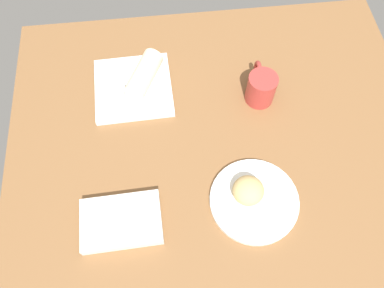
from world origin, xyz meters
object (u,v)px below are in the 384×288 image
round_plate (254,201)px  coffee_mug (261,87)px  sauce_cup (116,90)px  book_stack (121,221)px  breakfast_wrap (144,74)px  square_plate (133,88)px  scone_pastry (248,190)px

round_plate → coffee_mug: bearing=-102.9°
sauce_cup → book_stack: sauce_cup is taller
sauce_cup → breakfast_wrap: bearing=-157.4°
round_plate → breakfast_wrap: (24.07, -37.79, 3.77)cm
breakfast_wrap → coffee_mug: 31.92cm
square_plate → round_plate: bearing=127.2°
book_stack → scone_pastry: bearing=-173.6°
square_plate → sauce_cup: size_ratio=4.21×
breakfast_wrap → book_stack: 40.46cm
round_plate → book_stack: (31.78, 1.81, 0.68)cm
breakfast_wrap → round_plate: bearing=-30.9°
round_plate → coffee_mug: (-6.89, -30.03, 3.85)cm
scone_pastry → coffee_mug: size_ratio=0.60×
square_plate → breakfast_wrap: breakfast_wrap is taller
square_plate → sauce_cup: 5.26cm
breakfast_wrap → square_plate: bearing=-130.7°
sauce_cup → book_stack: (-0.19, 36.30, -1.68)cm
round_plate → square_plate: square_plate is taller
sauce_cup → scone_pastry: bearing=132.7°
round_plate → coffee_mug: 31.05cm
scone_pastry → coffee_mug: (-8.48, -28.45, 0.57)cm
round_plate → breakfast_wrap: size_ratio=1.54×
book_stack → coffee_mug: (-38.68, -31.84, 3.17)cm
square_plate → sauce_cup: (4.39, 1.83, 2.26)cm
breakfast_wrap → coffee_mug: size_ratio=1.11×
round_plate → square_plate: 45.61cm
book_stack → round_plate: bearing=-176.7°
scone_pastry → breakfast_wrap: (22.49, -36.21, 0.49)cm
book_stack → breakfast_wrap: bearing=-101.0°
breakfast_wrap → coffee_mug: (-30.97, 7.76, 0.08)cm
coffee_mug → breakfast_wrap: bearing=-14.1°
square_plate → coffee_mug: coffee_mug is taller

